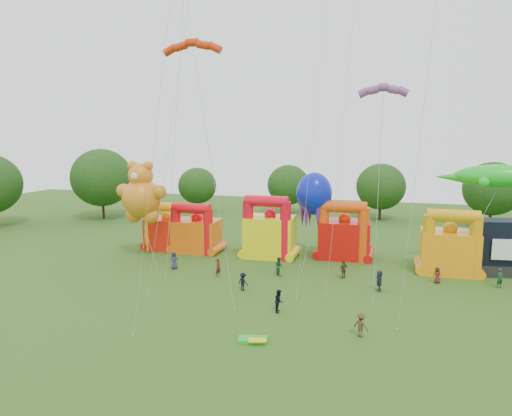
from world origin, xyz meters
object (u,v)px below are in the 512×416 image
(bouncy_castle_2, at_px, (269,233))
(spectator_0, at_px, (174,260))
(teddy_bear_kite, at_px, (145,214))
(bouncy_castle_0, at_px, (166,231))
(gecko_kite, at_px, (485,208))
(spectator_4, at_px, (344,269))
(octopus_kite, at_px, (314,201))

(bouncy_castle_2, relative_size, spectator_0, 3.91)
(bouncy_castle_2, bearing_deg, teddy_bear_kite, -157.43)
(bouncy_castle_2, relative_size, teddy_bear_kite, 0.65)
(bouncy_castle_0, height_order, teddy_bear_kite, teddy_bear_kite)
(bouncy_castle_0, distance_m, teddy_bear_kite, 6.18)
(gecko_kite, height_order, spectator_0, gecko_kite)
(bouncy_castle_0, distance_m, spectator_4, 23.36)
(gecko_kite, relative_size, spectator_4, 6.54)
(bouncy_castle_0, xyz_separation_m, gecko_kite, (36.14, 0.80, 4.32))
(bouncy_castle_2, height_order, octopus_kite, octopus_kite)
(bouncy_castle_2, height_order, spectator_4, bouncy_castle_2)
(spectator_4, bearing_deg, bouncy_castle_2, -79.59)
(teddy_bear_kite, height_order, gecko_kite, teddy_bear_kite)
(gecko_kite, height_order, octopus_kite, gecko_kite)
(spectator_0, relative_size, spectator_4, 1.04)
(teddy_bear_kite, bearing_deg, bouncy_castle_0, 91.95)
(spectator_0, bearing_deg, spectator_4, -1.44)
(octopus_kite, bearing_deg, bouncy_castle_2, -167.95)
(spectator_0, bearing_deg, octopus_kite, 26.31)
(bouncy_castle_0, relative_size, bouncy_castle_2, 0.82)
(bouncy_castle_2, xyz_separation_m, spectator_0, (-8.40, -7.86, -1.85))
(octopus_kite, height_order, spectator_4, octopus_kite)
(spectator_0, height_order, spectator_4, spectator_0)
(spectator_0, xyz_separation_m, spectator_4, (17.63, 1.85, -0.04))
(bouncy_castle_2, bearing_deg, bouncy_castle_0, -179.75)
(spectator_4, bearing_deg, gecko_kite, 159.86)
(gecko_kite, distance_m, spectator_0, 32.89)
(teddy_bear_kite, xyz_separation_m, spectator_4, (22.36, -0.55, -4.41))
(bouncy_castle_2, distance_m, spectator_0, 11.65)
(bouncy_castle_0, relative_size, teddy_bear_kite, 0.53)
(gecko_kite, xyz_separation_m, octopus_kite, (-17.89, 0.32, 0.01))
(teddy_bear_kite, relative_size, gecko_kite, 0.96)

